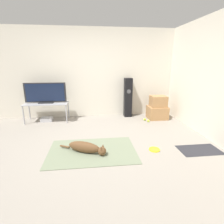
% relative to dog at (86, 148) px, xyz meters
% --- Properties ---
extents(ground_plane, '(12.00, 12.00, 0.00)m').
position_rel_dog_xyz_m(ground_plane, '(0.01, 0.28, -0.11)').
color(ground_plane, gray).
extents(wall_back, '(8.00, 0.06, 2.55)m').
position_rel_dog_xyz_m(wall_back, '(0.01, 2.38, 1.17)').
color(wall_back, silver).
rests_on(wall_back, ground_plane).
extents(wall_right, '(0.06, 8.00, 2.55)m').
position_rel_dog_xyz_m(wall_right, '(2.61, 0.28, 1.17)').
color(wall_right, silver).
rests_on(wall_right, ground_plane).
extents(area_rug, '(1.60, 1.07, 0.01)m').
position_rel_dog_xyz_m(area_rug, '(0.10, 0.05, -0.10)').
color(area_rug, slate).
rests_on(area_rug, ground_plane).
extents(dog, '(0.86, 0.46, 0.20)m').
position_rel_dog_xyz_m(dog, '(0.00, 0.00, 0.00)').
color(dog, brown).
rests_on(dog, area_rug).
extents(frisbee, '(0.21, 0.21, 0.03)m').
position_rel_dog_xyz_m(frisbee, '(1.27, -0.04, -0.10)').
color(frisbee, yellow).
rests_on(frisbee, ground_plane).
extents(cardboard_box_lower, '(0.54, 0.46, 0.36)m').
position_rel_dog_xyz_m(cardboard_box_lower, '(2.02, 1.83, 0.07)').
color(cardboard_box_lower, '#A87A4C').
rests_on(cardboard_box_lower, ground_plane).
extents(cardboard_box_upper, '(0.44, 0.37, 0.31)m').
position_rel_dog_xyz_m(cardboard_box_upper, '(2.03, 1.83, 0.41)').
color(cardboard_box_upper, '#A87A4C').
rests_on(cardboard_box_upper, cardboard_box_lower).
extents(floor_speaker, '(0.22, 0.23, 1.16)m').
position_rel_dog_xyz_m(floor_speaker, '(1.21, 2.17, 0.47)').
color(floor_speaker, black).
rests_on(floor_speaker, ground_plane).
extents(tv_stand, '(1.16, 0.52, 0.52)m').
position_rel_dog_xyz_m(tv_stand, '(-1.12, 1.98, 0.36)').
color(tv_stand, '#A8A8AD').
rests_on(tv_stand, ground_plane).
extents(tv, '(1.10, 0.20, 0.55)m').
position_rel_dog_xyz_m(tv, '(-1.12, 1.98, 0.68)').
color(tv, '#232326').
rests_on(tv, tv_stand).
extents(tennis_ball_by_boxes, '(0.07, 0.07, 0.07)m').
position_rel_dog_xyz_m(tennis_ball_by_boxes, '(1.61, 1.69, -0.08)').
color(tennis_ball_by_boxes, '#C6E033').
rests_on(tennis_ball_by_boxes, ground_plane).
extents(tennis_ball_near_speaker, '(0.07, 0.07, 0.07)m').
position_rel_dog_xyz_m(tennis_ball_near_speaker, '(1.67, 1.55, -0.08)').
color(tennis_ball_near_speaker, '#C6E033').
rests_on(tennis_ball_near_speaker, ground_plane).
extents(game_console, '(0.31, 0.26, 0.10)m').
position_rel_dog_xyz_m(game_console, '(-1.15, 1.98, -0.06)').
color(game_console, '#B7B7BC').
rests_on(game_console, ground_plane).
extents(door_mat, '(0.77, 0.45, 0.01)m').
position_rel_dog_xyz_m(door_mat, '(2.11, -0.14, -0.11)').
color(door_mat, '#28282D').
rests_on(door_mat, ground_plane).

